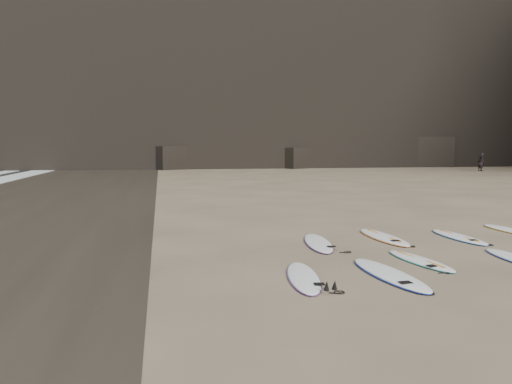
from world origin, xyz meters
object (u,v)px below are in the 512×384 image
(surfboard_1, at_px, (389,274))
(person_a, at_px, (481,162))
(surfboard_6, at_px, (384,237))
(surfboard_5, at_px, (318,243))
(surfboard_8, at_px, (511,230))
(surfboard_7, at_px, (458,237))
(surfboard_2, at_px, (420,260))
(person_b, at_px, (481,163))
(surfboard_0, at_px, (303,277))

(surfboard_1, bearing_deg, person_a, 48.87)
(surfboard_6, relative_size, person_a, 1.51)
(surfboard_5, height_order, surfboard_8, surfboard_5)
(surfboard_7, height_order, surfboard_8, surfboard_7)
(surfboard_2, distance_m, surfboard_5, 2.88)
(person_a, bearing_deg, person_b, -11.23)
(surfboard_1, xyz_separation_m, person_b, (27.15, 35.81, 0.75))
(surfboard_6, relative_size, surfboard_8, 1.17)
(surfboard_7, distance_m, surfboard_8, 2.33)
(surfboard_6, distance_m, surfboard_7, 2.14)
(surfboard_2, relative_size, surfboard_7, 0.91)
(surfboard_6, distance_m, surfboard_8, 4.35)
(surfboard_5, xyz_separation_m, person_b, (27.56, 32.43, 0.76))
(person_a, bearing_deg, surfboard_7, -6.95)
(surfboard_5, height_order, surfboard_6, surfboard_6)
(surfboard_5, bearing_deg, surfboard_6, 20.67)
(surfboard_7, relative_size, surfboard_8, 1.07)
(surfboard_0, distance_m, surfboard_2, 3.12)
(person_b, bearing_deg, person_a, -46.19)
(surfboard_6, bearing_deg, surfboard_0, -134.36)
(person_a, bearing_deg, surfboard_5, -11.41)
(surfboard_0, relative_size, surfboard_1, 0.87)
(surfboard_6, height_order, person_b, person_b)
(surfboard_5, bearing_deg, person_b, 58.32)
(surfboard_2, bearing_deg, surfboard_8, 26.00)
(surfboard_1, distance_m, surfboard_7, 5.13)
(surfboard_5, bearing_deg, surfboard_8, 15.66)
(surfboard_8, bearing_deg, surfboard_2, -149.56)
(surfboard_1, bearing_deg, person_b, 48.90)
(surfboard_7, distance_m, person_b, 39.91)
(surfboard_7, height_order, person_b, person_b)
(surfboard_5, distance_m, surfboard_6, 2.12)
(surfboard_0, bearing_deg, surfboard_8, 36.50)
(surfboard_0, relative_size, surfboard_8, 1.05)
(surfboard_7, bearing_deg, surfboard_8, 16.57)
(surfboard_5, distance_m, surfboard_8, 6.46)
(surfboard_1, relative_size, person_a, 1.54)
(surfboard_7, height_order, person_a, person_a)
(surfboard_1, xyz_separation_m, surfboard_7, (3.78, 3.46, -0.01))
(surfboard_5, relative_size, surfboard_7, 1.05)
(surfboard_1, xyz_separation_m, surfboard_5, (-0.41, 3.37, -0.00))
(surfboard_2, height_order, surfboard_5, surfboard_5)
(surfboard_1, xyz_separation_m, surfboard_2, (1.23, 1.00, -0.01))
(surfboard_0, relative_size, surfboard_2, 1.07)
(surfboard_1, height_order, surfboard_6, surfboard_1)
(surfboard_2, relative_size, surfboard_8, 0.98)
(surfboard_0, bearing_deg, person_a, 60.04)
(surfboard_5, relative_size, person_b, 1.63)
(surfboard_0, xyz_separation_m, person_a, (29.18, 35.99, 0.86))
(surfboard_2, xyz_separation_m, person_a, (26.19, 35.12, 0.86))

